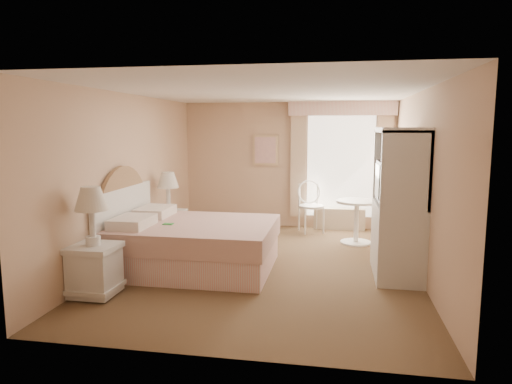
% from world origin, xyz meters
% --- Properties ---
extents(room, '(4.21, 5.51, 2.51)m').
position_xyz_m(room, '(0.00, 0.00, 1.25)').
color(room, brown).
rests_on(room, ground).
extents(window, '(2.05, 0.22, 2.51)m').
position_xyz_m(window, '(1.05, 2.65, 1.34)').
color(window, white).
rests_on(window, room).
extents(framed_art, '(0.52, 0.04, 0.62)m').
position_xyz_m(framed_art, '(-0.45, 2.71, 1.55)').
color(framed_art, tan).
rests_on(framed_art, room).
extents(bed, '(2.25, 1.77, 1.57)m').
position_xyz_m(bed, '(-1.11, -0.33, 0.38)').
color(bed, '#DE9890').
rests_on(bed, room).
extents(nightstand_near, '(0.54, 0.54, 1.30)m').
position_xyz_m(nightstand_near, '(-1.84, -1.56, 0.49)').
color(nightstand_near, silver).
rests_on(nightstand_near, room).
extents(nightstand_far, '(0.51, 0.51, 1.23)m').
position_xyz_m(nightstand_far, '(-1.84, 0.90, 0.47)').
color(nightstand_far, silver).
rests_on(nightstand_far, room).
extents(round_table, '(0.72, 0.72, 0.76)m').
position_xyz_m(round_table, '(1.33, 1.54, 0.51)').
color(round_table, silver).
rests_on(round_table, room).
extents(cafe_chair, '(0.63, 0.63, 0.99)m').
position_xyz_m(cafe_chair, '(0.49, 2.35, 0.58)').
color(cafe_chair, silver).
rests_on(cafe_chair, room).
extents(armoire, '(0.60, 1.20, 2.00)m').
position_xyz_m(armoire, '(1.81, -0.11, 0.83)').
color(armoire, silver).
rests_on(armoire, room).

